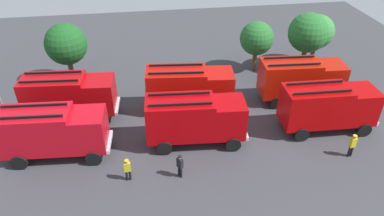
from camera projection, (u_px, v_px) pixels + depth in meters
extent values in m
plane|color=#38383D|center=(192.00, 123.00, 28.82)|extent=(56.35, 56.35, 0.00)
cube|color=red|center=(90.00, 129.00, 24.56)|extent=(2.36, 2.64, 2.60)
cube|color=#8C9EAD|center=(105.00, 125.00, 24.46)|extent=(0.22, 2.13, 1.46)
cube|color=red|center=(37.00, 130.00, 24.23)|extent=(4.96, 2.82, 2.90)
cube|color=black|center=(34.00, 105.00, 23.94)|extent=(4.32, 0.41, 0.12)
cube|color=black|center=(28.00, 117.00, 22.80)|extent=(4.32, 0.41, 0.12)
cube|color=silver|center=(110.00, 142.00, 25.28)|extent=(0.36, 2.38, 0.28)
cylinder|color=black|center=(98.00, 136.00, 26.42)|extent=(1.12, 0.42, 1.10)
cylinder|color=black|center=(94.00, 158.00, 24.43)|extent=(1.12, 0.42, 1.10)
cylinder|color=black|center=(30.00, 140.00, 26.08)|extent=(1.12, 0.42, 1.10)
cylinder|color=black|center=(20.00, 162.00, 24.09)|extent=(1.12, 0.42, 1.10)
cube|color=#AC0308|center=(229.00, 117.00, 25.79)|extent=(2.37, 2.65, 2.60)
cube|color=#8C9EAD|center=(244.00, 113.00, 25.69)|extent=(0.23, 2.13, 1.46)
cube|color=#AC0308|center=(180.00, 118.00, 25.48)|extent=(4.97, 2.84, 2.90)
cube|color=black|center=(179.00, 94.00, 25.18)|extent=(4.32, 0.43, 0.12)
cube|color=black|center=(180.00, 104.00, 24.04)|extent=(4.32, 0.43, 0.12)
cube|color=silver|center=(244.00, 129.00, 26.51)|extent=(0.37, 2.38, 0.28)
cylinder|color=black|center=(228.00, 125.00, 27.66)|extent=(1.12, 0.43, 1.10)
cylinder|color=black|center=(233.00, 144.00, 25.66)|extent=(1.12, 0.43, 1.10)
cylinder|color=black|center=(164.00, 128.00, 27.33)|extent=(1.12, 0.43, 1.10)
cylinder|color=black|center=(164.00, 148.00, 25.34)|extent=(1.12, 0.43, 1.10)
cube|color=#AC0405|center=(359.00, 104.00, 27.23)|extent=(2.28, 2.57, 2.60)
cube|color=#8C9EAD|center=(373.00, 100.00, 27.16)|extent=(0.15, 2.13, 1.46)
cube|color=#AC0405|center=(315.00, 105.00, 26.79)|extent=(4.88, 2.65, 2.90)
cube|color=black|center=(315.00, 83.00, 26.50)|extent=(4.32, 0.26, 0.12)
cube|color=black|center=(323.00, 92.00, 25.36)|extent=(4.32, 0.26, 0.12)
cube|color=silver|center=(369.00, 116.00, 27.98)|extent=(0.27, 2.38, 0.28)
cylinder|color=black|center=(349.00, 112.00, 29.09)|extent=(1.11, 0.38, 1.10)
cylinder|color=black|center=(364.00, 130.00, 27.11)|extent=(1.11, 0.38, 1.10)
cylinder|color=black|center=(290.00, 116.00, 28.61)|extent=(1.11, 0.38, 1.10)
cylinder|color=black|center=(301.00, 135.00, 26.62)|extent=(1.11, 0.38, 1.10)
cube|color=#A8080C|center=(101.00, 94.00, 28.42)|extent=(2.39, 2.66, 2.60)
cube|color=#8C9EAD|center=(114.00, 90.00, 28.31)|extent=(0.25, 2.12, 1.46)
cube|color=#A8080C|center=(55.00, 94.00, 28.13)|extent=(4.98, 2.87, 2.90)
cube|color=black|center=(53.00, 72.00, 27.83)|extent=(4.32, 0.46, 0.12)
cube|color=black|center=(48.00, 81.00, 26.69)|extent=(4.32, 0.46, 0.12)
cube|color=silver|center=(118.00, 106.00, 29.13)|extent=(0.39, 2.38, 0.28)
cylinder|color=black|center=(108.00, 103.00, 30.29)|extent=(1.12, 0.44, 1.10)
cylinder|color=black|center=(104.00, 119.00, 28.29)|extent=(1.12, 0.44, 1.10)
cylinder|color=black|center=(48.00, 105.00, 29.99)|extent=(1.12, 0.44, 1.10)
cylinder|color=black|center=(40.00, 122.00, 27.99)|extent=(1.12, 0.44, 1.10)
cube|color=#B70E08|center=(219.00, 87.00, 29.45)|extent=(2.44, 2.71, 2.60)
cube|color=#8C9EAD|center=(232.00, 83.00, 29.32)|extent=(0.29, 2.12, 1.46)
cube|color=#B70E08|center=(176.00, 86.00, 29.21)|extent=(5.02, 2.96, 2.90)
cube|color=black|center=(176.00, 65.00, 28.92)|extent=(4.31, 0.55, 0.12)
cube|color=black|center=(176.00, 73.00, 27.78)|extent=(4.31, 0.55, 0.12)
cube|color=silver|center=(233.00, 98.00, 30.13)|extent=(0.43, 2.38, 0.28)
cylinder|color=black|center=(219.00, 95.00, 31.31)|extent=(1.13, 0.46, 1.10)
cylinder|color=black|center=(222.00, 110.00, 29.31)|extent=(1.13, 0.46, 1.10)
cylinder|color=black|center=(163.00, 97.00, 31.10)|extent=(1.13, 0.46, 1.10)
cylinder|color=black|center=(162.00, 112.00, 29.10)|extent=(1.13, 0.46, 1.10)
cube|color=#AD1307|center=(329.00, 77.00, 30.74)|extent=(2.35, 2.63, 2.60)
cube|color=#8C9EAD|center=(341.00, 74.00, 30.65)|extent=(0.21, 2.13, 1.46)
cube|color=#AD1307|center=(289.00, 78.00, 30.40)|extent=(4.95, 2.80, 2.90)
cube|color=black|center=(289.00, 57.00, 30.11)|extent=(4.32, 0.39, 0.12)
cube|color=black|center=(295.00, 65.00, 28.97)|extent=(4.32, 0.39, 0.12)
cube|color=silver|center=(339.00, 88.00, 31.46)|extent=(0.35, 2.38, 0.28)
cylinder|color=black|center=(322.00, 86.00, 32.61)|extent=(1.12, 0.42, 1.10)
cylinder|color=black|center=(333.00, 100.00, 30.61)|extent=(1.12, 0.42, 1.10)
cylinder|color=black|center=(269.00, 88.00, 32.25)|extent=(1.12, 0.42, 1.10)
cylinder|color=black|center=(277.00, 103.00, 30.26)|extent=(1.12, 0.42, 1.10)
cylinder|color=black|center=(179.00, 171.00, 23.62)|extent=(0.16, 0.16, 0.80)
cylinder|color=black|center=(181.00, 172.00, 23.49)|extent=(0.16, 0.16, 0.80)
cube|color=black|center=(180.00, 163.00, 23.14)|extent=(0.43, 0.48, 0.70)
sphere|color=beige|center=(180.00, 158.00, 22.88)|extent=(0.23, 0.23, 0.23)
cylinder|color=black|center=(180.00, 157.00, 22.83)|extent=(0.28, 0.28, 0.07)
cylinder|color=black|center=(352.00, 151.00, 25.25)|extent=(0.16, 0.16, 0.84)
cylinder|color=black|center=(349.00, 152.00, 25.19)|extent=(0.16, 0.16, 0.84)
cube|color=gold|center=(353.00, 143.00, 24.79)|extent=(0.45, 0.30, 0.73)
sphere|color=tan|center=(355.00, 137.00, 24.52)|extent=(0.24, 0.24, 0.24)
cylinder|color=gold|center=(355.00, 136.00, 24.47)|extent=(0.30, 0.30, 0.07)
cylinder|color=black|center=(130.00, 175.00, 23.32)|extent=(0.16, 0.16, 0.77)
cylinder|color=black|center=(127.00, 175.00, 23.28)|extent=(0.16, 0.16, 0.77)
cube|color=gold|center=(127.00, 167.00, 22.90)|extent=(0.44, 0.27, 0.67)
sphere|color=tan|center=(127.00, 162.00, 22.65)|extent=(0.22, 0.22, 0.22)
cylinder|color=gold|center=(126.00, 161.00, 22.61)|extent=(0.27, 0.27, 0.07)
cylinder|color=black|center=(1.00, 148.00, 25.52)|extent=(0.16, 0.16, 0.83)
cylinder|color=brown|center=(72.00, 72.00, 33.65)|extent=(0.47, 0.47, 2.34)
sphere|color=#19511E|center=(66.00, 44.00, 32.12)|extent=(3.74, 3.74, 3.74)
cylinder|color=brown|center=(254.00, 61.00, 35.89)|extent=(0.41, 0.41, 2.03)
sphere|color=#236628|center=(257.00, 38.00, 34.57)|extent=(3.24, 3.24, 3.24)
cylinder|color=brown|center=(303.00, 59.00, 35.79)|extent=(0.47, 0.47, 2.37)
sphere|color=#236628|center=(308.00, 33.00, 34.25)|extent=(3.79, 3.79, 3.79)
cylinder|color=brown|center=(312.00, 55.00, 37.03)|extent=(0.42, 0.42, 2.11)
sphere|color=#337A33|center=(317.00, 32.00, 35.66)|extent=(3.37, 3.37, 3.37)
cone|color=#F2600C|center=(149.00, 89.00, 32.71)|extent=(0.44, 0.44, 0.63)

